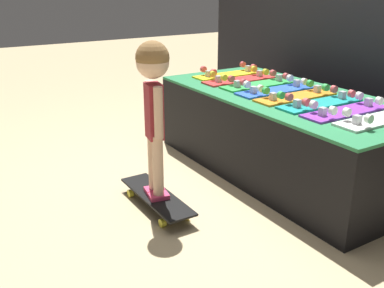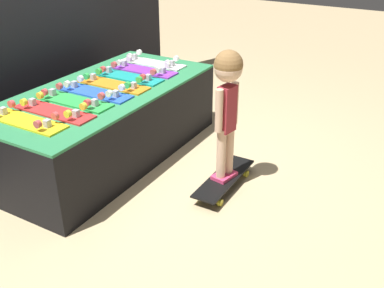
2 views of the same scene
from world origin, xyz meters
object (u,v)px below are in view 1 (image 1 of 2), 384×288
at_px(skateboard_green_on_rack, 259,83).
at_px(skateboard_on_floor, 157,197).
at_px(child, 153,91).
at_px(skateboard_blue_on_rack, 276,89).
at_px(skateboard_white_on_rack, 380,117).
at_px(skateboard_orange_on_rack, 296,95).
at_px(skateboard_purple_on_rack, 346,110).
at_px(skateboard_red_on_rack, 239,79).
at_px(skateboard_yellow_on_rack, 229,73).
at_px(skateboard_teal_on_rack, 320,102).

xyz_separation_m(skateboard_green_on_rack, skateboard_on_floor, (0.36, -1.11, -0.55)).
bearing_deg(child, skateboard_blue_on_rack, 107.66).
xyz_separation_m(skateboard_white_on_rack, child, (-0.74, -1.14, 0.15)).
height_order(skateboard_white_on_rack, child, child).
distance_m(skateboard_orange_on_rack, skateboard_purple_on_rack, 0.44).
xyz_separation_m(skateboard_green_on_rack, skateboard_purple_on_rack, (0.88, -0.02, 0.00)).
bearing_deg(skateboard_blue_on_rack, skateboard_orange_on_rack, -1.66).
distance_m(skateboard_red_on_rack, skateboard_on_floor, 1.35).
height_order(skateboard_yellow_on_rack, child, child).
relative_size(skateboard_green_on_rack, skateboard_teal_on_rack, 1.00).
distance_m(skateboard_teal_on_rack, skateboard_purple_on_rack, 0.22).
height_order(skateboard_yellow_on_rack, skateboard_orange_on_rack, same).
xyz_separation_m(skateboard_green_on_rack, skateboard_blue_on_rack, (0.22, -0.02, 0.00)).
height_order(skateboard_yellow_on_rack, skateboard_green_on_rack, same).
xyz_separation_m(skateboard_teal_on_rack, skateboard_purple_on_rack, (0.22, -0.00, 0.00)).
xyz_separation_m(skateboard_yellow_on_rack, skateboard_red_on_rack, (0.22, -0.05, 0.00)).
height_order(skateboard_green_on_rack, child, child).
bearing_deg(skateboard_green_on_rack, skateboard_yellow_on_rack, 176.41).
relative_size(skateboard_purple_on_rack, skateboard_white_on_rack, 1.00).
xyz_separation_m(skateboard_blue_on_rack, skateboard_teal_on_rack, (0.44, 0.00, 0.00)).
relative_size(skateboard_blue_on_rack, skateboard_white_on_rack, 1.00).
distance_m(skateboard_white_on_rack, child, 1.37).
bearing_deg(child, skateboard_on_floor, -169.57).
distance_m(skateboard_orange_on_rack, skateboard_white_on_rack, 0.66).
distance_m(skateboard_blue_on_rack, skateboard_on_floor, 1.23).
xyz_separation_m(skateboard_orange_on_rack, skateboard_purple_on_rack, (0.44, 0.01, 0.00)).
height_order(skateboard_orange_on_rack, skateboard_purple_on_rack, same).
distance_m(skateboard_yellow_on_rack, skateboard_blue_on_rack, 0.66).
xyz_separation_m(skateboard_red_on_rack, skateboard_orange_on_rack, (0.66, -0.00, 0.00)).
height_order(skateboard_on_floor, child, child).
relative_size(skateboard_yellow_on_rack, skateboard_white_on_rack, 1.00).
distance_m(skateboard_green_on_rack, skateboard_orange_on_rack, 0.44).
distance_m(skateboard_red_on_rack, skateboard_purple_on_rack, 1.10).
bearing_deg(skateboard_white_on_rack, skateboard_yellow_on_rack, 179.97).
bearing_deg(skateboard_on_floor, skateboard_blue_on_rack, 97.23).
bearing_deg(skateboard_teal_on_rack, skateboard_orange_on_rack, -177.21).
distance_m(skateboard_yellow_on_rack, skateboard_teal_on_rack, 1.10).
height_order(skateboard_blue_on_rack, skateboard_purple_on_rack, same).
bearing_deg(skateboard_orange_on_rack, skateboard_on_floor, -94.29).
relative_size(skateboard_purple_on_rack, skateboard_on_floor, 0.92).
height_order(skateboard_yellow_on_rack, skateboard_teal_on_rack, same).
xyz_separation_m(skateboard_blue_on_rack, skateboard_purple_on_rack, (0.66, 0.00, 0.00)).
relative_size(skateboard_red_on_rack, skateboard_green_on_rack, 1.00).
height_order(skateboard_green_on_rack, skateboard_blue_on_rack, same).
relative_size(skateboard_teal_on_rack, skateboard_white_on_rack, 1.00).
bearing_deg(skateboard_teal_on_rack, skateboard_yellow_on_rack, 177.80).
bearing_deg(skateboard_purple_on_rack, skateboard_yellow_on_rack, 178.06).
distance_m(skateboard_red_on_rack, skateboard_orange_on_rack, 0.66).
bearing_deg(skateboard_teal_on_rack, skateboard_green_on_rack, 178.73).
height_order(skateboard_orange_on_rack, skateboard_on_floor, skateboard_orange_on_rack).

